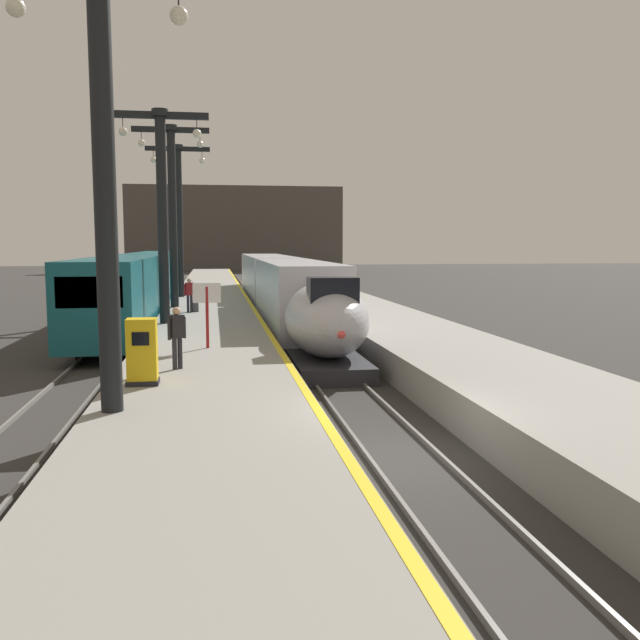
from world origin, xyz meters
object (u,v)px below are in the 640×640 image
at_px(station_column_mid, 162,196).
at_px(ticket_machine_yellow, 142,354).
at_px(highspeed_train_main, 282,288).
at_px(station_column_distant, 179,207).
at_px(regional_train_adjacent, 143,282).
at_px(rolling_suitcase, 194,306).
at_px(station_column_far, 172,199).
at_px(passenger_near_edge, 189,292).
at_px(station_column_near, 103,145).
at_px(passenger_mid_platform, 177,333).
at_px(departure_info_board, 207,302).

height_order(station_column_mid, ticket_machine_yellow, station_column_mid).
distance_m(highspeed_train_main, station_column_mid, 11.46).
bearing_deg(station_column_distant, regional_train_adjacent, -141.62).
bearing_deg(highspeed_train_main, station_column_distant, 134.23).
xyz_separation_m(regional_train_adjacent, ticket_machine_yellow, (2.55, -26.02, -0.34)).
bearing_deg(station_column_distant, rolling_suitcase, -83.62).
relative_size(regional_train_adjacent, ticket_machine_yellow, 22.87).
bearing_deg(station_column_far, rolling_suitcase, -67.99).
bearing_deg(passenger_near_edge, station_column_near, -92.53).
distance_m(highspeed_train_main, rolling_suitcase, 6.22).
bearing_deg(station_column_mid, rolling_suitcase, 76.90).
distance_m(regional_train_adjacent, ticket_machine_yellow, 26.15).
xyz_separation_m(passenger_near_edge, passenger_mid_platform, (0.18, -15.62, 0.00)).
height_order(highspeed_train_main, passenger_mid_platform, highspeed_train_main).
bearing_deg(regional_train_adjacent, passenger_mid_platform, -82.26).
bearing_deg(highspeed_train_main, ticket_machine_yellow, -104.34).
relative_size(station_column_far, passenger_near_edge, 5.65).
distance_m(station_column_far, passenger_mid_platform, 19.21).
xyz_separation_m(station_column_far, rolling_suitcase, (1.12, -2.76, -5.41)).
bearing_deg(station_column_mid, passenger_near_edge, 79.03).
bearing_deg(passenger_mid_platform, rolling_suitcase, 89.84).
height_order(highspeed_train_main, ticket_machine_yellow, highspeed_train_main).
distance_m(station_column_near, passenger_mid_platform, 6.34).
bearing_deg(station_column_mid, station_column_far, 90.00).
distance_m(passenger_near_edge, ticket_machine_yellow, 17.57).
xyz_separation_m(regional_train_adjacent, station_column_near, (2.20, -28.62, 4.20)).
xyz_separation_m(passenger_mid_platform, ticket_machine_yellow, (-0.72, -1.95, -0.25)).
distance_m(station_column_far, passenger_near_edge, 5.65).
bearing_deg(departure_info_board, highspeed_train_main, 75.89).
height_order(station_column_mid, rolling_suitcase, station_column_mid).
relative_size(regional_train_adjacent, departure_info_board, 17.26).
height_order(station_column_near, passenger_near_edge, station_column_near).
height_order(regional_train_adjacent, station_column_near, station_column_near).
relative_size(regional_train_adjacent, station_column_mid, 4.10).
height_order(highspeed_train_main, station_column_mid, station_column_mid).
height_order(station_column_mid, station_column_distant, station_column_distant).
xyz_separation_m(regional_train_adjacent, departure_info_board, (4.05, -20.41, 0.43)).
bearing_deg(passenger_near_edge, station_column_far, 106.69).
relative_size(station_column_near, station_column_mid, 0.98).
bearing_deg(rolling_suitcase, passenger_mid_platform, -90.16).
bearing_deg(station_column_distant, station_column_far, -90.00).
relative_size(highspeed_train_main, station_column_near, 4.28).
distance_m(station_column_distant, departure_info_board, 22.63).
height_order(station_column_near, departure_info_board, station_column_near).
xyz_separation_m(regional_train_adjacent, station_column_far, (2.20, -5.49, 4.64)).
height_order(highspeed_train_main, station_column_distant, station_column_distant).
xyz_separation_m(ticket_machine_yellow, departure_info_board, (1.50, 5.61, 0.77)).
height_order(station_column_far, passenger_mid_platform, station_column_far).
height_order(station_column_mid, departure_info_board, station_column_mid).
bearing_deg(passenger_near_edge, ticket_machine_yellow, -91.76).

